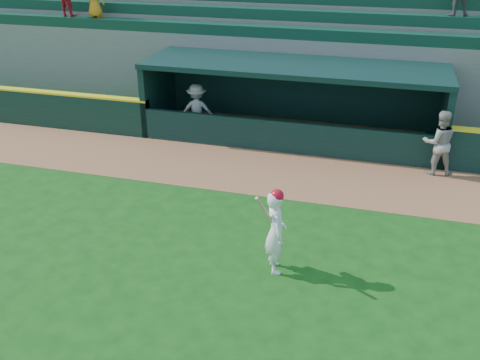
# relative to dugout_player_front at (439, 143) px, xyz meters

# --- Properties ---
(ground) EXTENTS (120.00, 120.00, 0.00)m
(ground) POSITION_rel_dugout_player_front_xyz_m (-4.41, -6.15, -0.92)
(ground) COLOR #134611
(ground) RESTS_ON ground
(warning_track) EXTENTS (40.00, 3.00, 0.01)m
(warning_track) POSITION_rel_dugout_player_front_xyz_m (-4.41, -1.25, -0.92)
(warning_track) COLOR brown
(warning_track) RESTS_ON ground
(dugout_player_front) EXTENTS (1.02, 0.86, 1.84)m
(dugout_player_front) POSITION_rel_dugout_player_front_xyz_m (0.00, 0.00, 0.00)
(dugout_player_front) COLOR gray
(dugout_player_front) RESTS_ON ground
(dugout_player_inside) EXTENTS (1.25, 0.93, 1.73)m
(dugout_player_inside) POSITION_rel_dugout_player_front_xyz_m (-7.45, 0.99, -0.05)
(dugout_player_inside) COLOR #9F9E99
(dugout_player_inside) RESTS_ON ground
(dugout) EXTENTS (9.40, 2.80, 2.46)m
(dugout) POSITION_rel_dugout_player_front_xyz_m (-4.41, 1.86, 0.44)
(dugout) COLOR slate
(dugout) RESTS_ON ground
(stands) EXTENTS (34.50, 6.29, 7.58)m
(stands) POSITION_rel_dugout_player_front_xyz_m (-4.40, 6.42, 1.48)
(stands) COLOR slate
(stands) RESTS_ON ground
(batter_at_plate) EXTENTS (0.65, 0.82, 1.82)m
(batter_at_plate) POSITION_rel_dugout_player_front_xyz_m (-3.33, -5.78, -0.01)
(batter_at_plate) COLOR white
(batter_at_plate) RESTS_ON ground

